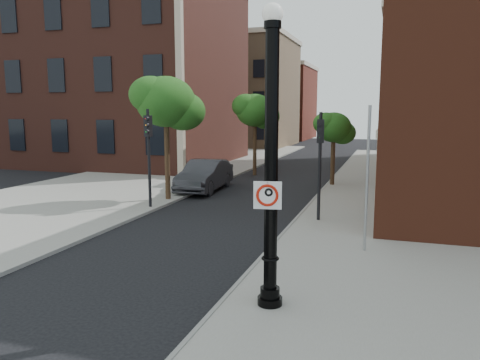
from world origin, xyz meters
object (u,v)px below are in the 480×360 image
(lamppost, at_px, (271,175))
(parked_car, at_px, (205,175))
(traffic_signal_left, at_px, (148,142))
(traffic_signal_right, at_px, (320,149))
(no_parking_sign, at_px, (268,195))

(lamppost, distance_m, parked_car, 15.26)
(traffic_signal_left, bearing_deg, lamppost, -33.82)
(parked_car, bearing_deg, traffic_signal_right, -40.53)
(lamppost, xyz_separation_m, parked_car, (-7.02, 13.38, -2.13))
(parked_car, height_order, traffic_signal_right, traffic_signal_right)
(lamppost, relative_size, no_parking_sign, 10.95)
(no_parking_sign, bearing_deg, lamppost, 69.75)
(no_parking_sign, distance_m, parked_car, 15.34)
(no_parking_sign, height_order, parked_car, no_parking_sign)
(no_parking_sign, bearing_deg, parked_car, 106.92)
(lamppost, relative_size, traffic_signal_right, 1.52)
(traffic_signal_left, bearing_deg, traffic_signal_right, 12.88)
(no_parking_sign, distance_m, traffic_signal_left, 11.28)
(parked_car, xyz_separation_m, traffic_signal_right, (6.82, -5.24, 2.01))
(parked_car, height_order, traffic_signal_left, traffic_signal_left)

